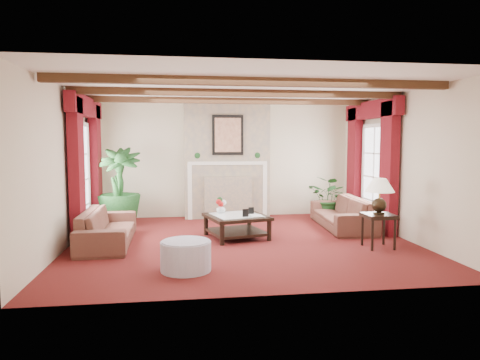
{
  "coord_description": "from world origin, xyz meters",
  "views": [
    {
      "loc": [
        -1.07,
        -7.5,
        1.77
      ],
      "look_at": [
        0.02,
        0.4,
        1.08
      ],
      "focal_mm": 32.0,
      "sensor_mm": 36.0,
      "label": 1
    }
  ],
  "objects": [
    {
      "name": "right_wall",
      "position": [
        3.0,
        0.0,
        1.35
      ],
      "size": [
        0.02,
        5.5,
        2.7
      ],
      "primitive_type": "cube",
      "color": "beige",
      "rests_on": "ground"
    },
    {
      "name": "photo_frame_b",
      "position": [
        0.23,
        0.37,
        0.49
      ],
      "size": [
        0.11,
        0.05,
        0.14
      ],
      "primitive_type": null,
      "rotation": [
        0.0,
        0.0,
        0.24
      ],
      "color": "black",
      "rests_on": "coffee_table"
    },
    {
      "name": "potted_palm",
      "position": [
        -2.4,
        1.81,
        0.47
      ],
      "size": [
        1.14,
        1.79,
        0.94
      ],
      "primitive_type": "imported",
      "rotation": [
        0.0,
        0.0,
        -0.06
      ],
      "color": "black",
      "rests_on": "ground"
    },
    {
      "name": "curtains_left",
      "position": [
        -2.86,
        1.0,
        2.55
      ],
      "size": [
        0.2,
        2.4,
        2.55
      ],
      "primitive_type": null,
      "color": "#4F0A11",
      "rests_on": "ground"
    },
    {
      "name": "curtains_right",
      "position": [
        2.86,
        1.0,
        2.55
      ],
      "size": [
        0.2,
        2.4,
        2.55
      ],
      "primitive_type": null,
      "color": "#4F0A11",
      "rests_on": "ground"
    },
    {
      "name": "book",
      "position": [
        0.19,
        0.11,
        0.56
      ],
      "size": [
        0.2,
        0.04,
        0.28
      ],
      "primitive_type": "imported",
      "rotation": [
        0.0,
        0.0,
        0.05
      ],
      "color": "black",
      "rests_on": "coffee_table"
    },
    {
      "name": "ottoman",
      "position": [
        -1.02,
        -1.64,
        0.2
      ],
      "size": [
        0.7,
        0.7,
        0.41
      ],
      "primitive_type": "cylinder",
      "color": "#9591A5",
      "rests_on": "ground"
    },
    {
      "name": "flower_vase",
      "position": [
        -0.33,
        0.57,
        0.51
      ],
      "size": [
        0.22,
        0.22,
        0.18
      ],
      "primitive_type": "imported",
      "rotation": [
        0.0,
        0.0,
        -0.12
      ],
      "color": "silver",
      "rests_on": "coffee_table"
    },
    {
      "name": "floor",
      "position": [
        0.0,
        0.0,
        0.0
      ],
      "size": [
        6.0,
        6.0,
        0.0
      ],
      "primitive_type": "plane",
      "color": "#3F0B0F",
      "rests_on": "ground"
    },
    {
      "name": "sofa_left",
      "position": [
        -2.36,
        0.12,
        0.4
      ],
      "size": [
        2.1,
        0.7,
        0.81
      ],
      "primitive_type": "imported",
      "rotation": [
        0.0,
        0.0,
        1.59
      ],
      "color": "#3D101D",
      "rests_on": "ground"
    },
    {
      "name": "side_table",
      "position": [
        2.22,
        -0.76,
        0.29
      ],
      "size": [
        0.5,
        0.5,
        0.58
      ],
      "primitive_type": null,
      "rotation": [
        0.0,
        0.0,
        -0.02
      ],
      "color": "black",
      "rests_on": "ground"
    },
    {
      "name": "french_door_left",
      "position": [
        -2.97,
        1.0,
        2.13
      ],
      "size": [
        0.1,
        1.1,
        2.16
      ],
      "primitive_type": null,
      "color": "white",
      "rests_on": "ground"
    },
    {
      "name": "fireplace",
      "position": [
        0.0,
        2.55,
        2.7
      ],
      "size": [
        2.0,
        0.52,
        2.7
      ],
      "primitive_type": null,
      "color": "#9C8565",
      "rests_on": "ground"
    },
    {
      "name": "french_door_right",
      "position": [
        2.97,
        1.0,
        2.13
      ],
      "size": [
        0.1,
        1.1,
        2.16
      ],
      "primitive_type": null,
      "color": "white",
      "rests_on": "ground"
    },
    {
      "name": "photo_frame_a",
      "position": [
        0.08,
        0.09,
        0.5
      ],
      "size": [
        0.11,
        0.04,
        0.15
      ],
      "primitive_type": null,
      "rotation": [
        0.0,
        0.0,
        0.2
      ],
      "color": "black",
      "rests_on": "coffee_table"
    },
    {
      "name": "table_lamp",
      "position": [
        2.22,
        -0.76,
        0.89
      ],
      "size": [
        0.49,
        0.49,
        0.62
      ],
      "primitive_type": null,
      "color": "black",
      "rests_on": "side_table"
    },
    {
      "name": "sofa_right",
      "position": [
        2.25,
        0.97,
        0.42
      ],
      "size": [
        2.24,
        0.93,
        0.84
      ],
      "primitive_type": "imported",
      "rotation": [
        0.0,
        0.0,
        -1.64
      ],
      "color": "#3D101D",
      "rests_on": "ground"
    },
    {
      "name": "back_wall",
      "position": [
        0.0,
        2.75,
        1.35
      ],
      "size": [
        6.0,
        0.02,
        2.7
      ],
      "primitive_type": "cube",
      "color": "beige",
      "rests_on": "ground"
    },
    {
      "name": "coffee_table",
      "position": [
        -0.06,
        0.32,
        0.21
      ],
      "size": [
        1.27,
        1.27,
        0.43
      ],
      "primitive_type": null,
      "rotation": [
        0.0,
        0.0,
        0.25
      ],
      "color": "black",
      "rests_on": "ground"
    },
    {
      "name": "small_plant",
      "position": [
        2.32,
        1.97,
        0.39
      ],
      "size": [
        1.86,
        1.86,
        0.78
      ],
      "primitive_type": "imported",
      "rotation": [
        0.0,
        0.0,
        -0.92
      ],
      "color": "black",
      "rests_on": "ground"
    },
    {
      "name": "ceiling",
      "position": [
        0.0,
        0.0,
        2.7
      ],
      "size": [
        6.0,
        6.0,
        0.0
      ],
      "primitive_type": "plane",
      "rotation": [
        3.14,
        0.0,
        0.0
      ],
      "color": "white",
      "rests_on": "floor"
    },
    {
      "name": "left_wall",
      "position": [
        -3.0,
        0.0,
        1.35
      ],
      "size": [
        0.02,
        5.5,
        2.7
      ],
      "primitive_type": "cube",
      "color": "beige",
      "rests_on": "ground"
    },
    {
      "name": "ceiling_beams",
      "position": [
        0.0,
        0.0,
        2.64
      ],
      "size": [
        6.0,
        3.0,
        0.12
      ],
      "primitive_type": null,
      "color": "#361D11",
      "rests_on": "ceiling"
    }
  ]
}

